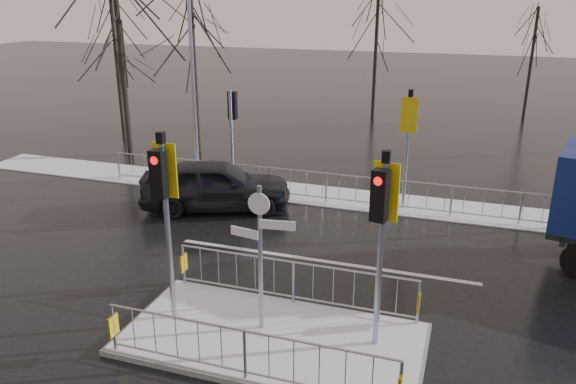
% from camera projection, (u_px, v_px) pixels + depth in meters
% --- Properties ---
extents(ground, '(120.00, 120.00, 0.00)m').
position_uv_depth(ground, '(272.00, 342.00, 11.27)').
color(ground, black).
rests_on(ground, ground).
extents(snow_verge, '(30.00, 2.00, 0.04)m').
position_uv_depth(snow_verge, '(359.00, 200.00, 18.96)').
color(snow_verge, white).
rests_on(snow_verge, ground).
extents(lane_markings, '(8.00, 11.38, 0.01)m').
position_uv_depth(lane_markings, '(266.00, 351.00, 10.98)').
color(lane_markings, silver).
rests_on(lane_markings, ground).
extents(traffic_island, '(6.00, 3.04, 4.15)m').
position_uv_depth(traffic_island, '(272.00, 324.00, 11.16)').
color(traffic_island, slate).
rests_on(traffic_island, ground).
extents(far_kerb_fixtures, '(18.00, 0.65, 3.83)m').
position_uv_depth(far_kerb_fixtures, '(366.00, 177.00, 18.08)').
color(far_kerb_fixtures, '#959AA3').
rests_on(far_kerb_fixtures, ground).
extents(car_far_lane, '(5.13, 3.49, 1.62)m').
position_uv_depth(car_far_lane, '(216.00, 185.00, 18.01)').
color(car_far_lane, black).
rests_on(car_far_lane, ground).
extents(tree_near_a, '(4.75, 4.75, 8.97)m').
position_uv_depth(tree_near_a, '(116.00, 7.00, 22.20)').
color(tree_near_a, black).
rests_on(tree_near_a, ground).
extents(tree_near_b, '(4.00, 4.00, 7.55)m').
position_uv_depth(tree_near_b, '(192.00, 31.00, 23.11)').
color(tree_near_b, black).
rests_on(tree_near_b, ground).
extents(tree_near_c, '(3.50, 3.50, 6.61)m').
position_uv_depth(tree_near_c, '(115.00, 42.00, 25.57)').
color(tree_near_c, black).
rests_on(tree_near_c, ground).
extents(tree_far_a, '(3.75, 3.75, 7.08)m').
position_uv_depth(tree_far_a, '(377.00, 29.00, 29.93)').
color(tree_far_a, black).
rests_on(tree_far_a, ground).
extents(tree_far_b, '(3.25, 3.25, 6.14)m').
position_uv_depth(tree_far_b, '(534.00, 42.00, 29.54)').
color(tree_far_b, black).
rests_on(tree_far_b, ground).
extents(street_lamp_left, '(1.25, 0.18, 8.20)m').
position_uv_depth(street_lamp_left, '(193.00, 56.00, 20.18)').
color(street_lamp_left, '#959AA3').
rests_on(street_lamp_left, ground).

